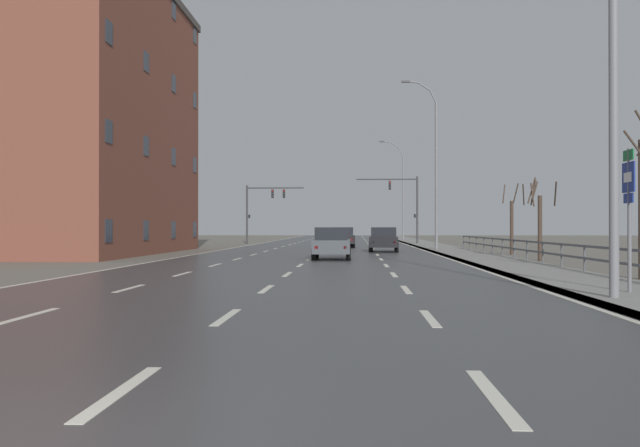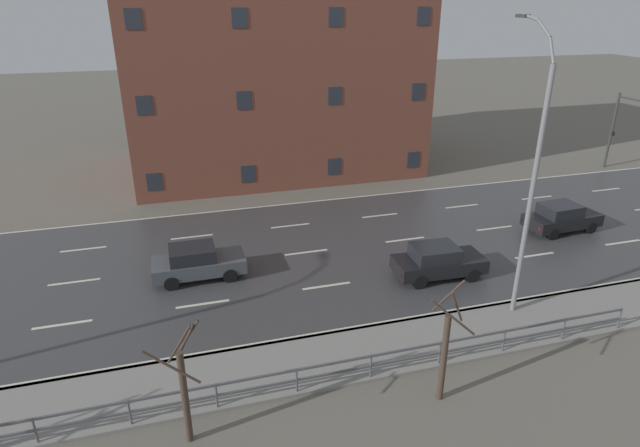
{
  "view_description": "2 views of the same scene",
  "coord_description": "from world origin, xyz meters",
  "px_view_note": "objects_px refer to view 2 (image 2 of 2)",
  "views": [
    {
      "loc": [
        2.22,
        -4.43,
        1.58
      ],
      "look_at": [
        -1.0,
        59.67,
        1.92
      ],
      "focal_mm": 38.64,
      "sensor_mm": 36.0,
      "label": 1
    },
    {
      "loc": [
        23.01,
        28.42,
        11.76
      ],
      "look_at": [
        0.0,
        35.12,
        1.51
      ],
      "focal_mm": 29.62,
      "sensor_mm": 36.0,
      "label": 2
    }
  ],
  "objects_px": {
    "street_lamp_midground": "(531,182)",
    "car_near_right": "(197,262)",
    "traffic_signal_left": "(630,120)",
    "car_far_right": "(438,261)",
    "brick_building": "(269,52)",
    "car_mid_centre": "(561,217)"
  },
  "relations": [
    {
      "from": "traffic_signal_left",
      "to": "car_mid_centre",
      "type": "xyz_separation_m",
      "value": [
        7.75,
        -11.43,
        -3.04
      ]
    },
    {
      "from": "car_far_right",
      "to": "car_mid_centre",
      "type": "height_order",
      "value": "same"
    },
    {
      "from": "car_near_right",
      "to": "brick_building",
      "type": "height_order",
      "value": "brick_building"
    },
    {
      "from": "car_near_right",
      "to": "car_mid_centre",
      "type": "bearing_deg",
      "value": 89.24
    },
    {
      "from": "traffic_signal_left",
      "to": "car_near_right",
      "type": "relative_size",
      "value": 1.34
    },
    {
      "from": "street_lamp_midground",
      "to": "car_far_right",
      "type": "relative_size",
      "value": 2.71
    },
    {
      "from": "street_lamp_midground",
      "to": "car_mid_centre",
      "type": "distance_m",
      "value": 10.74
    },
    {
      "from": "traffic_signal_left",
      "to": "car_far_right",
      "type": "relative_size",
      "value": 1.32
    },
    {
      "from": "car_near_right",
      "to": "car_mid_centre",
      "type": "height_order",
      "value": "same"
    },
    {
      "from": "car_near_right",
      "to": "brick_building",
      "type": "relative_size",
      "value": 0.2
    },
    {
      "from": "street_lamp_midground",
      "to": "car_near_right",
      "type": "bearing_deg",
      "value": -117.82
    },
    {
      "from": "car_mid_centre",
      "to": "brick_building",
      "type": "bearing_deg",
      "value": -147.14
    },
    {
      "from": "brick_building",
      "to": "car_mid_centre",
      "type": "bearing_deg",
      "value": 36.29
    },
    {
      "from": "car_mid_centre",
      "to": "car_near_right",
      "type": "bearing_deg",
      "value": -93.87
    },
    {
      "from": "car_far_right",
      "to": "brick_building",
      "type": "xyz_separation_m",
      "value": [
        -19.85,
        -3.57,
        7.45
      ]
    },
    {
      "from": "traffic_signal_left",
      "to": "car_near_right",
      "type": "bearing_deg",
      "value": -76.16
    },
    {
      "from": "car_far_right",
      "to": "car_mid_centre",
      "type": "xyz_separation_m",
      "value": [
        -2.81,
        8.94,
        0.0
      ]
    },
    {
      "from": "street_lamp_midground",
      "to": "car_near_right",
      "type": "relative_size",
      "value": 2.75
    },
    {
      "from": "traffic_signal_left",
      "to": "car_far_right",
      "type": "distance_m",
      "value": 23.14
    },
    {
      "from": "car_far_right",
      "to": "car_near_right",
      "type": "relative_size",
      "value": 1.01
    },
    {
      "from": "street_lamp_midground",
      "to": "traffic_signal_left",
      "type": "xyz_separation_m",
      "value": [
        -13.95,
        18.8,
        -1.69
      ]
    },
    {
      "from": "street_lamp_midground",
      "to": "brick_building",
      "type": "relative_size",
      "value": 0.56
    }
  ]
}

